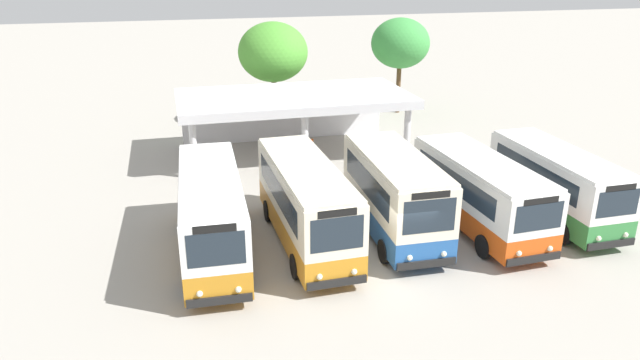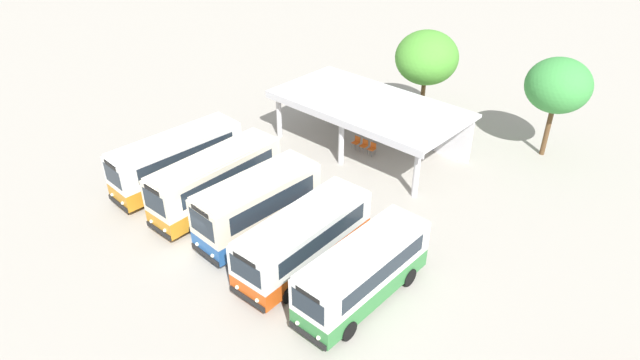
% 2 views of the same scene
% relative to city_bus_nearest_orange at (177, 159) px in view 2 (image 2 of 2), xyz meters
% --- Properties ---
extents(ground_plane, '(180.00, 180.00, 0.00)m').
position_rel_city_bus_nearest_orange_xyz_m(ground_plane, '(6.05, -2.54, -1.77)').
color(ground_plane, '#A39E93').
extents(city_bus_nearest_orange, '(2.50, 8.18, 3.20)m').
position_rel_city_bus_nearest_orange_xyz_m(city_bus_nearest_orange, '(0.00, 0.00, 0.00)').
color(city_bus_nearest_orange, black).
rests_on(city_bus_nearest_orange, ground).
extents(city_bus_second_in_row, '(2.42, 8.12, 3.23)m').
position_rel_city_bus_nearest_orange_xyz_m(city_bus_second_in_row, '(3.56, 0.09, 0.01)').
color(city_bus_second_in_row, black).
rests_on(city_bus_second_in_row, ground).
extents(city_bus_middle_cream, '(2.56, 7.07, 3.32)m').
position_rel_city_bus_nearest_orange_xyz_m(city_bus_middle_cream, '(7.11, -0.01, 0.06)').
color(city_bus_middle_cream, black).
rests_on(city_bus_middle_cream, ground).
extents(city_bus_fourth_amber, '(2.64, 7.75, 2.96)m').
position_rel_city_bus_nearest_orange_xyz_m(city_bus_fourth_amber, '(10.67, -0.29, -0.12)').
color(city_bus_fourth_amber, black).
rests_on(city_bus_fourth_amber, ground).
extents(city_bus_fifth_blue, '(2.28, 7.25, 3.00)m').
position_rel_city_bus_nearest_orange_xyz_m(city_bus_fifth_blue, '(14.23, -0.23, -0.10)').
color(city_bus_fifth_blue, black).
rests_on(city_bus_fifth_blue, ground).
extents(terminal_canopy, '(12.64, 6.45, 3.40)m').
position_rel_city_bus_nearest_orange_xyz_m(terminal_canopy, '(5.48, 11.86, 0.93)').
color(terminal_canopy, silver).
rests_on(terminal_canopy, ground).
extents(waiting_chair_end_by_column, '(0.45, 0.45, 0.86)m').
position_rel_city_bus_nearest_orange_xyz_m(waiting_chair_end_by_column, '(4.95, 10.72, -1.25)').
color(waiting_chair_end_by_column, slate).
rests_on(waiting_chair_end_by_column, ground).
extents(waiting_chair_second_from_end, '(0.45, 0.45, 0.86)m').
position_rel_city_bus_nearest_orange_xyz_m(waiting_chair_second_from_end, '(5.62, 10.72, -1.25)').
color(waiting_chair_second_from_end, slate).
rests_on(waiting_chair_second_from_end, ground).
extents(waiting_chair_middle_seat, '(0.45, 0.45, 0.86)m').
position_rel_city_bus_nearest_orange_xyz_m(waiting_chair_middle_seat, '(6.28, 10.73, -1.25)').
color(waiting_chair_middle_seat, slate).
rests_on(waiting_chair_middle_seat, ground).
extents(roadside_tree_behind_canopy, '(4.46, 4.46, 6.62)m').
position_rel_city_bus_nearest_orange_xyz_m(roadside_tree_behind_canopy, '(5.52, 17.60, 2.94)').
color(roadside_tree_behind_canopy, brown).
rests_on(roadside_tree_behind_canopy, ground).
extents(roadside_tree_east_of_canopy, '(4.02, 4.02, 6.57)m').
position_rel_city_bus_nearest_orange_xyz_m(roadside_tree_east_of_canopy, '(14.55, 18.44, 3.06)').
color(roadside_tree_east_of_canopy, brown).
rests_on(roadside_tree_east_of_canopy, ground).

